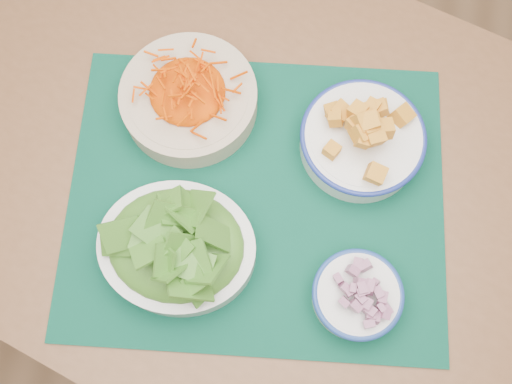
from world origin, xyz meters
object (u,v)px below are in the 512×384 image
at_px(table, 258,187).
at_px(placemat, 256,198).
at_px(carrot_bowl, 189,96).
at_px(lettuce_bowl, 176,245).
at_px(squash_bowl, 364,135).
at_px(onion_bowl, 357,295).

xyz_separation_m(table, placemat, (0.01, -0.05, 0.10)).
distance_m(table, carrot_bowl, 0.21).
relative_size(table, carrot_bowl, 5.42).
bearing_deg(placemat, carrot_bowl, 127.86).
xyz_separation_m(table, lettuce_bowl, (-0.09, -0.16, 0.15)).
bearing_deg(table, lettuce_bowl, -103.80).
distance_m(placemat, squash_bowl, 0.19).
distance_m(table, onion_bowl, 0.28).
bearing_deg(placemat, lettuce_bowl, -139.71).
height_order(table, lettuce_bowl, lettuce_bowl).
relative_size(table, squash_bowl, 6.29).
distance_m(carrot_bowl, squash_bowl, 0.28).
relative_size(carrot_bowl, squash_bowl, 1.16).
height_order(placemat, onion_bowl, onion_bowl).
bearing_deg(lettuce_bowl, carrot_bowl, 96.45).
bearing_deg(carrot_bowl, squash_bowl, -4.49).
xyz_separation_m(squash_bowl, onion_bowl, (0.02, -0.24, -0.01)).
bearing_deg(squash_bowl, lettuce_bowl, -138.33).
xyz_separation_m(carrot_bowl, lettuce_bowl, (0.04, -0.24, 0.01)).
bearing_deg(placemat, table, 89.61).
bearing_deg(lettuce_bowl, squash_bowl, 39.80).
relative_size(placemat, lettuce_bowl, 2.47).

